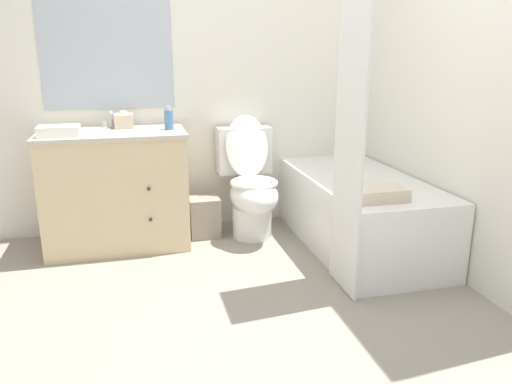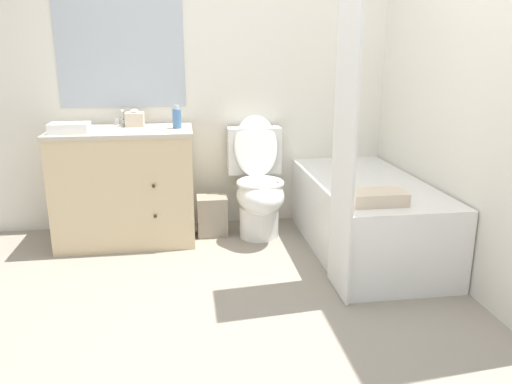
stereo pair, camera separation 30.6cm
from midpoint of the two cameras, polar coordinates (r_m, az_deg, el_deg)
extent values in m
plane|color=gray|center=(2.66, 3.48, -14.79)|extent=(14.00, 14.00, 0.00)
cube|color=white|center=(3.91, -1.20, 14.32)|extent=(8.00, 0.05, 2.50)
cube|color=#B2BCC6|center=(3.86, -13.02, 16.29)|extent=(0.92, 0.01, 0.93)
cube|color=white|center=(3.52, 22.45, 13.00)|extent=(0.05, 2.62, 2.50)
cube|color=beige|center=(3.70, -12.38, 0.51)|extent=(0.96, 0.58, 0.80)
cube|color=beige|center=(3.62, -12.77, 6.81)|extent=(0.98, 0.60, 0.03)
cylinder|color=white|center=(3.63, -12.73, 6.19)|extent=(0.31, 0.31, 0.10)
sphere|color=#382D23|center=(3.38, -9.13, 0.64)|extent=(0.02, 0.02, 0.02)
sphere|color=#382D23|center=(3.44, -8.97, -2.80)|extent=(0.02, 0.02, 0.02)
cylinder|color=silver|center=(3.81, -12.59, 7.79)|extent=(0.04, 0.04, 0.04)
cylinder|color=silver|center=(3.76, -12.69, 8.64)|extent=(0.02, 0.11, 0.09)
cylinder|color=silver|center=(3.81, -13.42, 7.78)|extent=(0.03, 0.03, 0.04)
cylinder|color=silver|center=(3.80, -11.76, 7.86)|extent=(0.03, 0.03, 0.04)
cylinder|color=white|center=(3.75, 2.68, -3.41)|extent=(0.29, 0.29, 0.24)
ellipsoid|color=white|center=(3.62, 2.91, -0.42)|extent=(0.34, 0.49, 0.26)
torus|color=white|center=(3.60, 2.93, 1.02)|extent=(0.35, 0.35, 0.04)
cube|color=white|center=(3.88, 2.01, 4.82)|extent=(0.41, 0.18, 0.35)
ellipsoid|color=white|center=(3.76, 2.33, 5.22)|extent=(0.33, 0.14, 0.46)
cube|color=white|center=(3.57, 14.79, -2.64)|extent=(0.72, 1.49, 0.51)
cube|color=#ACB1B2|center=(3.51, 15.07, 1.19)|extent=(0.60, 1.37, 0.01)
cube|color=white|center=(2.73, 13.40, 7.98)|extent=(0.01, 0.37, 1.99)
cube|color=gray|center=(3.78, -2.73, -2.75)|extent=(0.22, 0.19, 0.30)
cube|color=beige|center=(3.73, -11.40, 8.14)|extent=(0.13, 0.14, 0.10)
ellipsoid|color=white|center=(3.72, -11.45, 9.07)|extent=(0.06, 0.04, 0.03)
cylinder|color=#4C7AB2|center=(3.57, -6.60, 8.29)|extent=(0.06, 0.06, 0.13)
cylinder|color=silver|center=(3.56, -6.64, 9.59)|extent=(0.03, 0.03, 0.03)
cube|color=white|center=(3.52, -18.26, 6.96)|extent=(0.26, 0.17, 0.07)
cube|color=beige|center=(2.98, 16.53, -0.63)|extent=(0.32, 0.20, 0.08)
camera|label=1|loc=(0.15, -87.22, 0.79)|focal=35.00mm
camera|label=2|loc=(0.15, 92.78, -0.79)|focal=35.00mm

